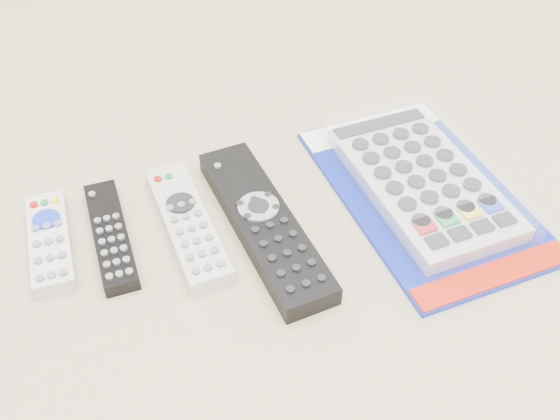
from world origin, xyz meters
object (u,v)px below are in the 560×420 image
object	(u,v)px
remote_slim_black	(111,235)
jumbo_remote_packaged	(423,180)
remote_large_black	(264,223)
remote_silver_dvd	(187,223)
remote_small_grey	(50,241)

from	to	relation	value
remote_slim_black	jumbo_remote_packaged	xyz separation A→B (m)	(0.37, -0.05, 0.01)
remote_slim_black	remote_large_black	bearing A→B (deg)	-14.97
remote_slim_black	remote_silver_dvd	size ratio (longest dim) A/B	0.85
remote_small_grey	remote_large_black	bearing A→B (deg)	-12.58
remote_slim_black	jumbo_remote_packaged	world-z (taller)	jumbo_remote_packaged
remote_large_black	jumbo_remote_packaged	size ratio (longest dim) A/B	0.81
remote_small_grey	jumbo_remote_packaged	world-z (taller)	jumbo_remote_packaged
remote_small_grey	remote_large_black	world-z (taller)	remote_large_black
remote_silver_dvd	jumbo_remote_packaged	size ratio (longest dim) A/B	0.60
remote_small_grey	jumbo_remote_packaged	bearing A→B (deg)	-6.45
remote_slim_black	remote_silver_dvd	world-z (taller)	remote_silver_dvd
remote_slim_black	remote_large_black	world-z (taller)	remote_large_black
remote_small_grey	jumbo_remote_packaged	size ratio (longest dim) A/B	0.45
remote_large_black	jumbo_remote_packaged	world-z (taller)	jumbo_remote_packaged
remote_slim_black	jumbo_remote_packaged	size ratio (longest dim) A/B	0.51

